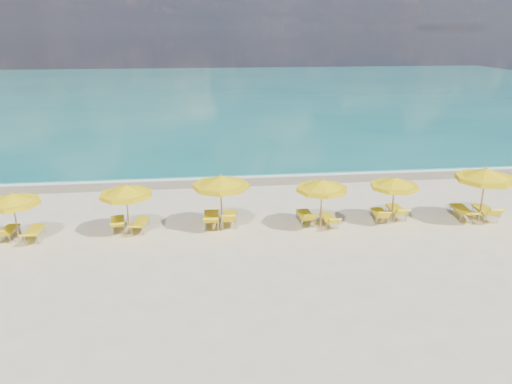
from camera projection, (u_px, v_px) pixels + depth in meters
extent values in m
plane|color=beige|center=(260.00, 230.00, 20.78)|extent=(120.00, 120.00, 0.00)
cube|color=#136C66|center=(214.00, 92.00, 66.03)|extent=(120.00, 80.00, 0.30)
cube|color=tan|center=(243.00, 180.00, 27.76)|extent=(120.00, 2.60, 0.01)
cube|color=white|center=(242.00, 176.00, 28.51)|extent=(120.00, 1.20, 0.03)
cube|color=white|center=(148.00, 144.00, 36.12)|extent=(14.00, 0.36, 0.05)
cube|color=white|center=(315.00, 123.00, 44.33)|extent=(18.00, 0.30, 0.05)
cylinder|color=tan|center=(16.00, 219.00, 19.34)|extent=(0.06, 0.06, 1.99)
cone|color=yellow|center=(12.00, 198.00, 19.08)|extent=(2.11, 2.11, 0.40)
cylinder|color=yellow|center=(13.00, 203.00, 19.14)|extent=(2.13, 2.13, 0.16)
sphere|color=tan|center=(11.00, 193.00, 19.01)|extent=(0.09, 0.09, 0.09)
cylinder|color=tan|center=(128.00, 210.00, 20.14)|extent=(0.06, 0.06, 2.05)
cone|color=yellow|center=(126.00, 190.00, 19.87)|extent=(2.76, 2.76, 0.41)
cylinder|color=yellow|center=(126.00, 195.00, 19.93)|extent=(2.79, 2.79, 0.16)
sphere|color=tan|center=(125.00, 185.00, 19.80)|extent=(0.09, 0.09, 0.09)
cylinder|color=tan|center=(221.00, 203.00, 20.67)|extent=(0.07, 0.07, 2.27)
cone|color=yellow|center=(221.00, 181.00, 20.37)|extent=(2.51, 2.51, 0.45)
cylinder|color=yellow|center=(221.00, 186.00, 20.44)|extent=(2.53, 2.53, 0.18)
sphere|color=tan|center=(221.00, 175.00, 20.30)|extent=(0.10, 0.10, 0.10)
cylinder|color=tan|center=(321.00, 205.00, 20.73)|extent=(0.06, 0.06, 2.09)
cone|color=yellow|center=(322.00, 184.00, 20.46)|extent=(2.15, 2.15, 0.42)
cylinder|color=yellow|center=(322.00, 189.00, 20.52)|extent=(2.17, 2.17, 0.17)
sphere|color=tan|center=(322.00, 179.00, 20.39)|extent=(0.09, 0.09, 0.09)
cylinder|color=tan|center=(393.00, 201.00, 21.37)|extent=(0.06, 0.06, 1.99)
cone|color=yellow|center=(395.00, 182.00, 21.11)|extent=(2.40, 2.40, 0.40)
cylinder|color=yellow|center=(394.00, 186.00, 21.17)|extent=(2.42, 2.42, 0.16)
sphere|color=tan|center=(395.00, 177.00, 21.05)|extent=(0.09, 0.09, 0.09)
cylinder|color=tan|center=(482.00, 196.00, 21.32)|extent=(0.07, 0.07, 2.39)
cone|color=yellow|center=(486.00, 173.00, 21.00)|extent=(2.74, 2.74, 0.48)
cylinder|color=yellow|center=(485.00, 179.00, 21.08)|extent=(2.76, 2.76, 0.19)
sphere|color=tan|center=(487.00, 168.00, 20.93)|extent=(0.11, 0.11, 0.11)
cube|color=yellow|center=(9.00, 230.00, 19.95)|extent=(0.57, 1.20, 0.07)
cube|color=yellow|center=(0.00, 233.00, 19.14)|extent=(0.54, 0.49, 0.42)
cube|color=yellow|center=(35.00, 230.00, 19.95)|extent=(0.56, 1.20, 0.07)
cube|color=yellow|center=(28.00, 235.00, 19.11)|extent=(0.54, 0.55, 0.30)
cube|color=yellow|center=(117.00, 221.00, 20.84)|extent=(0.73, 1.30, 0.08)
cube|color=yellow|center=(117.00, 225.00, 20.00)|extent=(0.62, 0.61, 0.36)
cube|color=yellow|center=(140.00, 222.00, 20.79)|extent=(0.66, 1.21, 0.07)
cube|color=yellow|center=(136.00, 227.00, 19.98)|extent=(0.58, 0.59, 0.28)
cube|color=yellow|center=(211.00, 216.00, 21.26)|extent=(0.69, 1.42, 0.09)
cube|color=yellow|center=(211.00, 220.00, 20.29)|extent=(0.65, 0.63, 0.43)
cube|color=yellow|center=(230.00, 216.00, 21.36)|extent=(0.69, 1.33, 0.08)
cube|color=yellow|center=(229.00, 219.00, 20.49)|extent=(0.62, 0.54, 0.47)
cube|color=yellow|center=(305.00, 215.00, 21.51)|extent=(0.57, 1.28, 0.08)
cube|color=yellow|center=(309.00, 218.00, 20.64)|extent=(0.57, 0.51, 0.45)
cube|color=yellow|center=(328.00, 217.00, 21.30)|extent=(0.56, 1.17, 0.07)
cube|color=yellow|center=(334.00, 221.00, 20.50)|extent=(0.53, 0.51, 0.36)
cube|color=yellow|center=(379.00, 213.00, 21.81)|extent=(0.70, 1.25, 0.07)
cube|color=yellow|center=(384.00, 215.00, 20.99)|extent=(0.59, 0.53, 0.43)
cube|color=yellow|center=(396.00, 209.00, 22.20)|extent=(0.64, 1.29, 0.08)
cube|color=yellow|center=(402.00, 212.00, 21.33)|extent=(0.59, 0.56, 0.41)
cube|color=yellow|center=(461.00, 209.00, 22.13)|extent=(0.75, 1.39, 0.08)
cube|color=yellow|center=(470.00, 214.00, 21.19)|extent=(0.66, 0.67, 0.32)
cube|color=yellow|center=(485.00, 210.00, 22.02)|extent=(0.75, 1.42, 0.08)
cube|color=yellow|center=(495.00, 213.00, 21.08)|extent=(0.66, 0.60, 0.48)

